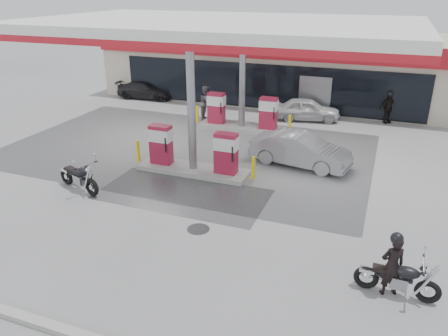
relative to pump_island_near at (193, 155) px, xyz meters
The scene contains 17 objects.
ground 2.12m from the pump_island_near, 90.00° to the right, with size 90.00×90.00×0.00m, color gray.
wet_patch 2.18m from the pump_island_near, 75.96° to the right, with size 6.00×3.00×0.00m, color #4C4C4F.
drain_cover 4.53m from the pump_island_near, 63.43° to the right, with size 0.70×0.70×0.01m, color #38383A.
kerb 9.02m from the pump_island_near, 90.00° to the right, with size 28.00×0.25×0.15m, color gray.
store_building 14.00m from the pump_island_near, 89.98° to the left, with size 22.00×8.22×4.00m.
canopy 5.46m from the pump_island_near, 90.00° to the left, with size 16.00×10.02×5.51m.
pump_island_near is the anchor object (origin of this frame).
pump_island_far 6.00m from the pump_island_near, 90.00° to the left, with size 5.14×1.30×1.78m.
main_motorcycle 9.26m from the pump_island_near, 33.50° to the right, with size 2.00×0.77×1.03m.
biker_main 9.09m from the pump_island_near, 34.16° to the right, with size 0.58×0.38×1.60m, color black.
parked_motorcycle 4.35m from the pump_island_near, 136.08° to the right, with size 2.15×1.07×1.13m.
sedan_white 9.25m from the pump_island_near, 72.23° to the left, with size 1.42×3.54×1.21m, color silver.
attendant 7.41m from the pump_island_near, 109.00° to the left, with size 0.90×0.70×1.85m, color #4F4E53.
hatchback_silver 4.41m from the pump_island_near, 29.94° to the left, with size 1.42×4.09×1.35m, color #93959A.
parked_car_left 12.80m from the pump_island_near, 128.63° to the left, with size 1.53×3.76×1.09m, color black.
parked_car_right 15.62m from the pump_island_near, 50.19° to the left, with size 2.07×4.48×1.24m, color #52111C.
biker_walking 12.02m from the pump_island_near, 54.59° to the left, with size 0.97×0.40×1.65m, color black.
Camera 1 is at (6.87, -12.54, 6.93)m, focal length 35.00 mm.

